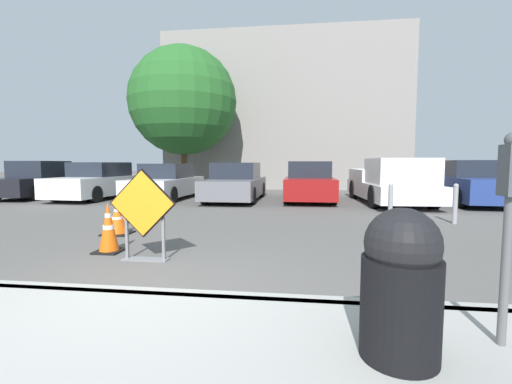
{
  "coord_description": "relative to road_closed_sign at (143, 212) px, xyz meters",
  "views": [
    {
      "loc": [
        1.63,
        -3.25,
        1.45
      ],
      "look_at": [
        0.3,
        7.19,
        0.56
      ],
      "focal_mm": 24.0,
      "sensor_mm": 36.0,
      "label": 1
    }
  ],
  "objects": [
    {
      "name": "traffic_cone_second",
      "position": [
        -1.4,
        1.75,
        -0.42
      ],
      "size": [
        0.53,
        0.53,
        0.66
      ],
      "color": "black",
      "rests_on": "ground_plane"
    },
    {
      "name": "road_closed_sign",
      "position": [
        0.0,
        0.0,
        0.0
      ],
      "size": [
        1.02,
        0.2,
        1.37
      ],
      "color": "black",
      "rests_on": "ground_plane"
    },
    {
      "name": "parked_car_third",
      "position": [
        -3.03,
        8.44,
        -0.08
      ],
      "size": [
        1.91,
        4.41,
        1.43
      ],
      "rotation": [
        0.0,
        0.0,
        3.11
      ],
      "color": "silver",
      "rests_on": "ground_plane"
    },
    {
      "name": "pickup_truck",
      "position": [
        5.53,
        7.83,
        -0.01
      ],
      "size": [
        2.26,
        5.34,
        1.61
      ],
      "rotation": [
        0.0,
        0.0,
        3.19
      ],
      "color": "silver",
      "rests_on": "ground_plane"
    },
    {
      "name": "street_tree_behind_lot",
      "position": [
        -3.39,
        11.7,
        3.73
      ],
      "size": [
        5.22,
        5.22,
        7.08
      ],
      "color": "#513823",
      "rests_on": "ground_plane"
    },
    {
      "name": "trash_bin",
      "position": [
        2.96,
        -2.42,
        -0.09
      ],
      "size": [
        0.52,
        0.52,
        1.02
      ],
      "color": "black",
      "rests_on": "sidewalk_strip"
    },
    {
      "name": "traffic_cone_third",
      "position": [
        -1.9,
        3.19,
        -0.37
      ],
      "size": [
        0.45,
        0.45,
        0.75
      ],
      "color": "black",
      "rests_on": "ground_plane"
    },
    {
      "name": "parking_meter",
      "position": [
        3.74,
        -2.16,
        0.44
      ],
      "size": [
        0.11,
        0.15,
        1.52
      ],
      "color": "#59595B",
      "rests_on": "sidewalk_strip"
    },
    {
      "name": "ground_plane",
      "position": [
        0.65,
        8.51,
        -0.74
      ],
      "size": [
        96.0,
        96.0,
        0.0
      ],
      "primitive_type": "plane",
      "color": "#565451"
    },
    {
      "name": "bollard_nearest",
      "position": [
        4.5,
        3.91,
        -0.23
      ],
      "size": [
        0.12,
        0.12,
        0.97
      ],
      "color": "gray",
      "rests_on": "ground_plane"
    },
    {
      "name": "building_facade_backdrop",
      "position": [
        1.38,
        16.48,
        3.62
      ],
      "size": [
        13.65,
        5.0,
        8.72
      ],
      "color": "gray",
      "rests_on": "ground_plane"
    },
    {
      "name": "parked_car_fourth",
      "position": [
        -0.18,
        8.42,
        -0.06
      ],
      "size": [
        1.95,
        4.56,
        1.47
      ],
      "rotation": [
        0.0,
        0.0,
        3.13
      ],
      "color": "slate",
      "rests_on": "ground_plane"
    },
    {
      "name": "curb_lip",
      "position": [
        0.65,
        -1.49,
        -0.67
      ],
      "size": [
        22.64,
        0.2,
        0.14
      ],
      "color": "#999993",
      "rests_on": "ground_plane"
    },
    {
      "name": "parked_car_second",
      "position": [
        -5.87,
        8.37,
        -0.05
      ],
      "size": [
        2.06,
        4.7,
        1.48
      ],
      "rotation": [
        0.0,
        0.0,
        3.09
      ],
      "color": "white",
      "rests_on": "ground_plane"
    },
    {
      "name": "parked_car_nearest",
      "position": [
        -8.72,
        8.55,
        -0.03
      ],
      "size": [
        1.99,
        4.43,
        1.54
      ],
      "rotation": [
        0.0,
        0.0,
        3.19
      ],
      "color": "black",
      "rests_on": "ground_plane"
    },
    {
      "name": "bollard_second",
      "position": [
        5.99,
        3.91,
        -0.23
      ],
      "size": [
        0.12,
        0.12,
        0.97
      ],
      "color": "gray",
      "rests_on": "ground_plane"
    },
    {
      "name": "parked_car_sixth",
      "position": [
        8.36,
        8.4,
        -0.02
      ],
      "size": [
        2.08,
        4.75,
        1.55
      ],
      "rotation": [
        0.0,
        0.0,
        3.09
      ],
      "color": "navy",
      "rests_on": "ground_plane"
    },
    {
      "name": "parked_car_fifth",
      "position": [
        2.67,
        8.81,
        -0.04
      ],
      "size": [
        1.88,
        4.58,
        1.52
      ],
      "rotation": [
        0.0,
        0.0,
        3.14
      ],
      "color": "maroon",
      "rests_on": "ground_plane"
    },
    {
      "name": "traffic_cone_nearest",
      "position": [
        -0.8,
        0.41,
        -0.33
      ],
      "size": [
        0.42,
        0.42,
        0.82
      ],
      "color": "black",
      "rests_on": "ground_plane"
    },
    {
      "name": "sidewalk_strip",
      "position": [
        0.65,
        -2.81,
        -0.67
      ],
      "size": [
        22.64,
        2.64,
        0.14
      ],
      "color": "#999993",
      "rests_on": "ground_plane"
    }
  ]
}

